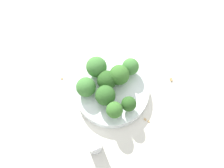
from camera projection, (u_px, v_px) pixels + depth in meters
ground_plane at (112, 94)px, 0.64m from camera, size 3.00×3.00×0.00m
bowl at (112, 91)px, 0.62m from camera, size 0.21×0.21×0.03m
broccoli_floret_0 at (107, 80)px, 0.59m from camera, size 0.05×0.05×0.06m
broccoli_floret_1 at (114, 110)px, 0.55m from camera, size 0.04×0.04×0.06m
broccoli_floret_2 at (129, 104)px, 0.56m from camera, size 0.04×0.04×0.05m
broccoli_floret_3 at (119, 75)px, 0.59m from camera, size 0.06×0.06×0.07m
broccoli_floret_4 at (96, 67)px, 0.60m from camera, size 0.06×0.06×0.06m
broccoli_floret_5 at (105, 96)px, 0.57m from camera, size 0.05×0.05×0.06m
broccoli_floret_6 at (86, 87)px, 0.58m from camera, size 0.05×0.05×0.06m
broccoli_floret_7 at (130, 67)px, 0.61m from camera, size 0.05×0.05×0.06m
pepper_shaker at (95, 145)px, 0.54m from camera, size 0.04×0.04×0.07m
almond_crumb_0 at (145, 119)px, 0.60m from camera, size 0.01×0.01×0.01m
almond_crumb_1 at (114, 58)px, 0.69m from camera, size 0.01×0.01×0.01m
almond_crumb_2 at (171, 79)px, 0.65m from camera, size 0.01×0.01×0.01m
almond_crumb_3 at (149, 121)px, 0.60m from camera, size 0.01×0.01×0.01m
almond_crumb_4 at (62, 78)px, 0.66m from camera, size 0.01×0.01×0.01m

